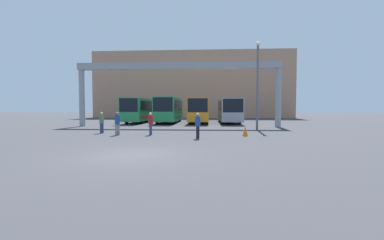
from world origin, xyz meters
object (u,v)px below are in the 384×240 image
Objects in this scene: pedestrian_far_center at (151,123)px; pedestrian_near_center at (198,125)px; pedestrian_near_right at (117,123)px; bus_slot_3 at (229,109)px; traffic_cone at (245,131)px; pedestrian_near_left at (102,122)px; bus_slot_1 at (169,109)px; bus_slot_2 at (199,109)px; lamp_post at (258,82)px; bus_slot_0 at (141,109)px.

pedestrian_far_center reaches higher than pedestrian_near_center.
bus_slot_3 is at bearing -162.55° from pedestrian_near_right.
traffic_cone is at bearing 136.39° from pedestrian_near_right.
pedestrian_far_center is (4.18, -1.04, -0.01)m from pedestrian_near_left.
pedestrian_far_center is (1.00, -15.76, -1.03)m from bus_slot_1.
bus_slot_2 is at bearing 12.56° from bus_slot_1.
pedestrian_near_right is 2.47× the size of traffic_cone.
traffic_cone is at bearing -77.25° from bus_slot_2.
pedestrian_near_right is 9.36m from traffic_cone.
pedestrian_near_center is 0.21× the size of lamp_post.
pedestrian_near_center is 3.73m from traffic_cone.
traffic_cone is at bearing -99.19° from pedestrian_far_center.
bus_slot_1 is 15.10m from pedestrian_near_left.
bus_slot_3 reaches higher than traffic_cone.
pedestrian_near_center is (0.54, -18.66, -0.97)m from bus_slot_2.
pedestrian_near_center is at bearing -154.27° from traffic_cone.
pedestrian_far_center is at bearing -86.37° from bus_slot_1.
pedestrian_near_left is 1.01× the size of pedestrian_near_center.
pedestrian_near_left is at bearing -80.49° from pedestrian_near_right.
bus_slot_1 is 16.16m from pedestrian_near_right.
pedestrian_near_left is (-11.30, -15.55, -0.93)m from bus_slot_3.
bus_slot_1 reaches higher than traffic_cone.
bus_slot_1 is at bearing 116.12° from traffic_cone.
pedestrian_far_center is at bearing -72.84° from bus_slot_0.
bus_slot_1 is 8.16m from bus_slot_3.
bus_slot_2 is 4.06m from bus_slot_3.
pedestrian_near_right is at bearing -119.45° from bus_slot_3.
pedestrian_near_center is at bearing -95.37° from pedestrian_near_left.
pedestrian_far_center is 10.55m from lamp_post.
pedestrian_near_center is at bearing -88.35° from bus_slot_2.
traffic_cone is 6.82m from lamp_post.
pedestrian_near_right reaches higher than pedestrian_near_center.
bus_slot_3 is at bearing -1.11° from bus_slot_2.
pedestrian_near_center is at bearing -124.94° from pedestrian_far_center.
pedestrian_far_center is 2.43× the size of traffic_cone.
pedestrian_far_center is (-3.06, -16.67, -0.96)m from bus_slot_2.
bus_slot_0 reaches higher than pedestrian_near_left.
pedestrian_far_center is 4.11m from pedestrian_near_center.
bus_slot_1 is 1.26× the size of lamp_post.
pedestrian_near_left is at bearing -86.71° from bus_slot_0.
bus_slot_3 is (8.12, 0.83, -0.09)m from bus_slot_1.
pedestrian_near_right is 1.02× the size of pedestrian_near_center.
bus_slot_3 is 12.12m from lamp_post.
bus_slot_2 is at bearing 1.92° from bus_slot_0.
pedestrian_near_right is 12.74m from lamp_post.
bus_slot_2 is 13.35m from lamp_post.
pedestrian_near_left is at bearing 70.06° from pedestrian_far_center.
bus_slot_0 is at bearing -179.09° from bus_slot_3.
bus_slot_2 is at bearing 102.75° from traffic_cone.
bus_slot_0 is at bearing 125.52° from traffic_cone.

